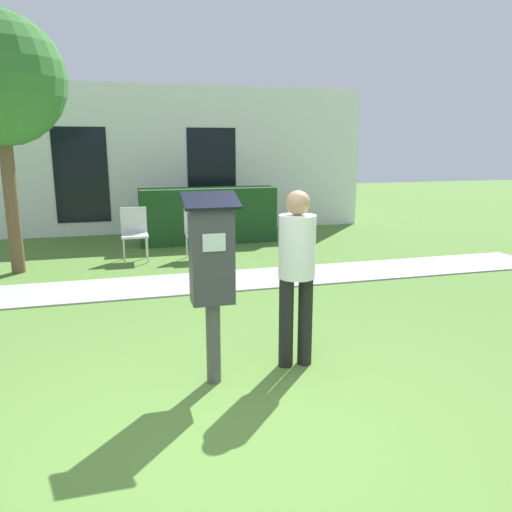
% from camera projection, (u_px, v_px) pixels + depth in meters
% --- Properties ---
extents(ground_plane, '(40.00, 40.00, 0.00)m').
position_uv_depth(ground_plane, '(232.00, 439.00, 3.40)').
color(ground_plane, '#517A33').
extents(sidewalk, '(12.00, 1.10, 0.02)m').
position_uv_depth(sidewalk, '(172.00, 285.00, 7.06)').
color(sidewalk, '#A3A099').
rests_on(sidewalk, ground).
extents(building_facade, '(10.00, 0.26, 3.20)m').
position_uv_depth(building_facade, '(148.00, 160.00, 10.95)').
color(building_facade, white).
rests_on(building_facade, ground).
extents(parking_meter, '(0.44, 0.31, 1.59)m').
position_uv_depth(parking_meter, '(212.00, 264.00, 3.99)').
color(parking_meter, '#4C4C4C').
rests_on(parking_meter, ground).
extents(person_standing, '(0.32, 0.32, 1.58)m').
position_uv_depth(person_standing, '(297.00, 265.00, 4.34)').
color(person_standing, black).
rests_on(person_standing, ground).
extents(outdoor_chair_left, '(0.44, 0.44, 0.90)m').
position_uv_depth(outdoor_chair_left, '(134.00, 230.00, 8.50)').
color(outdoor_chair_left, silver).
rests_on(outdoor_chair_left, ground).
extents(outdoor_chair_middle, '(0.44, 0.44, 0.90)m').
position_uv_depth(outdoor_chair_middle, '(198.00, 228.00, 8.61)').
color(outdoor_chair_middle, silver).
rests_on(outdoor_chair_middle, ground).
extents(hedge_row, '(2.70, 0.60, 1.10)m').
position_uv_depth(hedge_row, '(208.00, 215.00, 10.00)').
color(hedge_row, '#1E471E').
rests_on(hedge_row, ground).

